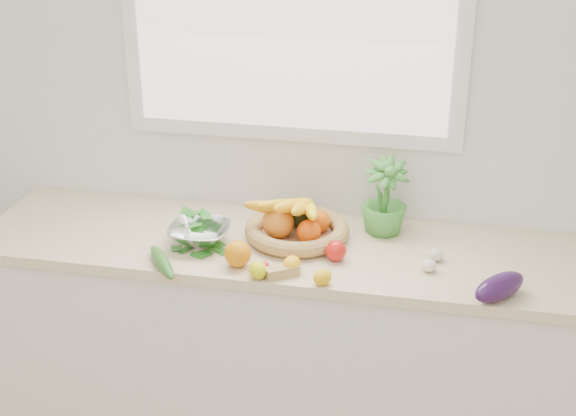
% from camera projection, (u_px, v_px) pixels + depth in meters
% --- Properties ---
extents(back_wall, '(4.50, 0.02, 2.70)m').
position_uv_depth(back_wall, '(292.00, 101.00, 3.06)').
color(back_wall, white).
rests_on(back_wall, ground).
extents(counter_cabinet, '(2.20, 0.58, 0.86)m').
position_uv_depth(counter_cabinet, '(277.00, 347.00, 3.17)').
color(counter_cabinet, silver).
rests_on(counter_cabinet, ground).
extents(countertop, '(2.24, 0.62, 0.04)m').
position_uv_depth(countertop, '(276.00, 246.00, 2.98)').
color(countertop, beige).
rests_on(countertop, counter_cabinet).
extents(orange_loose, '(0.12, 0.12, 0.09)m').
position_uv_depth(orange_loose, '(238.00, 254.00, 2.78)').
color(orange_loose, orange).
rests_on(orange_loose, countertop).
extents(lemon_a, '(0.06, 0.08, 0.06)m').
position_uv_depth(lemon_a, '(292.00, 264.00, 2.75)').
color(lemon_a, '#FFAD0D').
rests_on(lemon_a, countertop).
extents(lemon_b, '(0.09, 0.09, 0.06)m').
position_uv_depth(lemon_b, '(322.00, 277.00, 2.67)').
color(lemon_b, '#F1B50D').
rests_on(lemon_b, countertop).
extents(lemon_c, '(0.09, 0.10, 0.06)m').
position_uv_depth(lemon_c, '(258.00, 270.00, 2.71)').
color(lemon_c, '#D2D50B').
rests_on(lemon_c, countertop).
extents(apple, '(0.09, 0.09, 0.07)m').
position_uv_depth(apple, '(336.00, 251.00, 2.83)').
color(apple, red).
rests_on(apple, countertop).
extents(ginger, '(0.12, 0.10, 0.04)m').
position_uv_depth(ginger, '(282.00, 271.00, 2.73)').
color(ginger, tan).
rests_on(ginger, countertop).
extents(garlic_a, '(0.06, 0.06, 0.04)m').
position_uv_depth(garlic_a, '(429.00, 265.00, 2.76)').
color(garlic_a, white).
rests_on(garlic_a, countertop).
extents(garlic_b, '(0.07, 0.07, 0.05)m').
position_uv_depth(garlic_b, '(436.00, 255.00, 2.83)').
color(garlic_b, beige).
rests_on(garlic_b, countertop).
extents(garlic_c, '(0.06, 0.06, 0.04)m').
position_uv_depth(garlic_c, '(501.00, 279.00, 2.68)').
color(garlic_c, white).
rests_on(garlic_c, countertop).
extents(eggplant, '(0.21, 0.22, 0.09)m').
position_uv_depth(eggplant, '(500.00, 287.00, 2.58)').
color(eggplant, '#2B103D').
rests_on(eggplant, countertop).
extents(cucumber, '(0.18, 0.24, 0.05)m').
position_uv_depth(cucumber, '(162.00, 262.00, 2.78)').
color(cucumber, '#2C5D1B').
rests_on(cucumber, countertop).
extents(radish, '(0.04, 0.04, 0.04)m').
position_uv_depth(radish, '(265.00, 267.00, 2.76)').
color(radish, red).
rests_on(radish, countertop).
extents(potted_herb, '(0.22, 0.22, 0.31)m').
position_uv_depth(potted_herb, '(385.00, 199.00, 2.99)').
color(potted_herb, '#408D33').
rests_on(potted_herb, countertop).
extents(fruit_basket, '(0.51, 0.51, 0.19)m').
position_uv_depth(fruit_basket, '(296.00, 224.00, 2.98)').
color(fruit_basket, tan).
rests_on(fruit_basket, countertop).
extents(colander_with_spinach, '(0.23, 0.23, 0.12)m').
position_uv_depth(colander_with_spinach, '(200.00, 229.00, 2.93)').
color(colander_with_spinach, white).
rests_on(colander_with_spinach, countertop).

